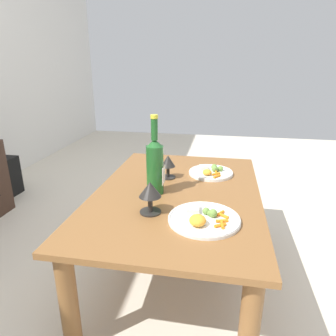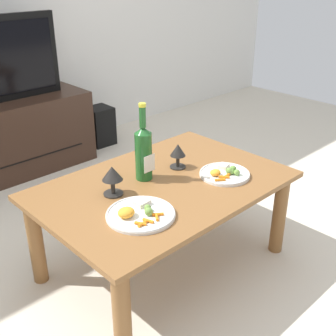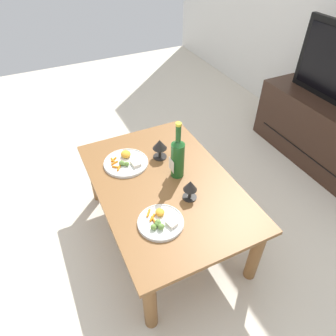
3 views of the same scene
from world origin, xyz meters
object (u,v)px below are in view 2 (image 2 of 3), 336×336
goblet_right (178,152)px  dining_table (164,197)px  dinner_plate_left (140,214)px  goblet_left (112,175)px  dinner_plate_right (225,173)px  tv_stand (2,140)px  wine_bottle (143,151)px  floor_speaker (100,126)px

goblet_right → dining_table: bearing=-155.7°
dining_table → dinner_plate_left: (-0.27, -0.15, 0.09)m
dinner_plate_left → goblet_right: bearing=26.9°
goblet_right → dinner_plate_left: goblet_right is taller
goblet_left → dinner_plate_right: size_ratio=0.56×
goblet_right → dinner_plate_left: bearing=-153.1°
tv_stand → wine_bottle: size_ratio=3.45×
tv_stand → wine_bottle: wine_bottle is taller
goblet_left → dinner_plate_left: (-0.03, -0.22, -0.08)m
dinner_plate_left → dinner_plate_right: 0.53m
tv_stand → goblet_right: goblet_right is taller
dinner_plate_right → goblet_right: bearing=113.4°
wine_bottle → goblet_right: size_ratio=2.95×
floor_speaker → goblet_right: size_ratio=2.54×
tv_stand → goblet_right: size_ratio=10.17×
goblet_left → wine_bottle: bearing=6.9°
floor_speaker → wine_bottle: 1.70m
tv_stand → dinner_plate_left: tv_stand is taller
goblet_left → dinner_plate_left: goblet_left is taller
tv_stand → goblet_left: 1.50m
goblet_left → dinner_plate_left: 0.24m
wine_bottle → goblet_left: (-0.20, -0.02, -0.05)m
dinner_plate_left → wine_bottle: bearing=46.3°
dining_table → wine_bottle: (-0.03, 0.10, 0.22)m
tv_stand → dinner_plate_left: bearing=-95.1°
dining_table → dinner_plate_left: 0.32m
floor_speaker → dinner_plate_left: (-0.99, -1.70, 0.32)m
dining_table → tv_stand: size_ratio=0.91×
goblet_right → wine_bottle: bearing=173.1°
goblet_right → dinner_plate_left: (-0.44, -0.22, -0.07)m
tv_stand → wine_bottle: (0.08, -1.44, 0.34)m
floor_speaker → tv_stand: bearing=-178.0°
dining_table → goblet_right: 0.24m
goblet_right → goblet_left: bearing=180.0°
dining_table → dinner_plate_right: size_ratio=4.78×
dining_table → goblet_left: size_ratio=8.54×
goblet_left → dinner_plate_right: 0.55m
goblet_right → tv_stand: bearing=101.0°
dining_table → goblet_left: goblet_left is taller
floor_speaker → goblet_right: (-0.55, -1.48, 0.39)m
dining_table → tv_stand: tv_stand is taller
tv_stand → goblet_left: (-0.12, -1.47, 0.29)m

